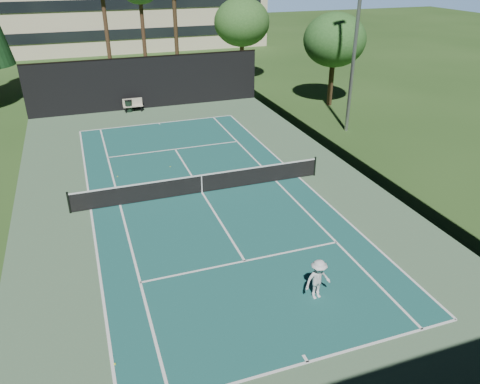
% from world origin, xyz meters
% --- Properties ---
extents(ground, '(160.00, 160.00, 0.00)m').
position_xyz_m(ground, '(0.00, 0.00, 0.00)').
color(ground, '#2A4D1D').
rests_on(ground, ground).
extents(apron_slab, '(18.00, 32.00, 0.01)m').
position_xyz_m(apron_slab, '(0.00, 0.00, 0.01)').
color(apron_slab, '#507251').
rests_on(apron_slab, ground).
extents(court_surface, '(10.97, 23.77, 0.01)m').
position_xyz_m(court_surface, '(0.00, 0.00, 0.01)').
color(court_surface, '#1B5752').
rests_on(court_surface, ground).
extents(court_lines, '(11.07, 23.87, 0.01)m').
position_xyz_m(court_lines, '(0.00, 0.00, 0.02)').
color(court_lines, white).
rests_on(court_lines, ground).
extents(tennis_net, '(12.90, 0.10, 1.10)m').
position_xyz_m(tennis_net, '(0.00, 0.00, 0.56)').
color(tennis_net, black).
rests_on(tennis_net, ground).
extents(fence, '(18.04, 32.05, 4.03)m').
position_xyz_m(fence, '(0.00, 0.06, 2.01)').
color(fence, black).
rests_on(fence, ground).
extents(player, '(1.06, 0.67, 1.55)m').
position_xyz_m(player, '(1.65, -9.29, 0.78)').
color(player, silver).
rests_on(player, ground).
extents(tennis_ball_a, '(0.07, 0.07, 0.07)m').
position_xyz_m(tennis_ball_a, '(-5.41, -10.06, 0.03)').
color(tennis_ball_a, '#C7E233').
rests_on(tennis_ball_a, ground).
extents(tennis_ball_b, '(0.07, 0.07, 0.07)m').
position_xyz_m(tennis_ball_b, '(-4.31, 1.64, 0.03)').
color(tennis_ball_b, '#CADF32').
rests_on(tennis_ball_b, ground).
extents(tennis_ball_c, '(0.06, 0.06, 0.06)m').
position_xyz_m(tennis_ball_c, '(-0.86, 3.77, 0.03)').
color(tennis_ball_c, '#B8D22F').
rests_on(tennis_ball_c, ground).
extents(tennis_ball_d, '(0.06, 0.06, 0.06)m').
position_xyz_m(tennis_ball_d, '(-3.86, 3.41, 0.03)').
color(tennis_ball_d, '#B4CF2F').
rests_on(tennis_ball_d, ground).
extents(park_bench, '(1.50, 0.45, 1.02)m').
position_xyz_m(park_bench, '(-1.33, 15.42, 0.55)').
color(park_bench, beige).
rests_on(park_bench, ground).
extents(trash_bin, '(0.56, 0.56, 0.95)m').
position_xyz_m(trash_bin, '(-1.65, 15.49, 0.48)').
color(trash_bin, black).
rests_on(trash_bin, ground).
extents(decid_tree_a, '(5.12, 5.12, 7.62)m').
position_xyz_m(decid_tree_a, '(10.00, 22.00, 5.42)').
color(decid_tree_a, '#4B3720').
rests_on(decid_tree_a, ground).
extents(decid_tree_b, '(4.80, 4.80, 7.14)m').
position_xyz_m(decid_tree_b, '(14.00, 12.00, 5.08)').
color(decid_tree_b, '#49341F').
rests_on(decid_tree_b, ground).
extents(campus_building, '(40.50, 12.50, 8.30)m').
position_xyz_m(campus_building, '(0.00, 45.98, 4.21)').
color(campus_building, beige).
rests_on(campus_building, ground).
extents(light_pole, '(0.90, 0.25, 12.22)m').
position_xyz_m(light_pole, '(12.00, 6.00, 6.46)').
color(light_pole, '#97999F').
rests_on(light_pole, ground).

